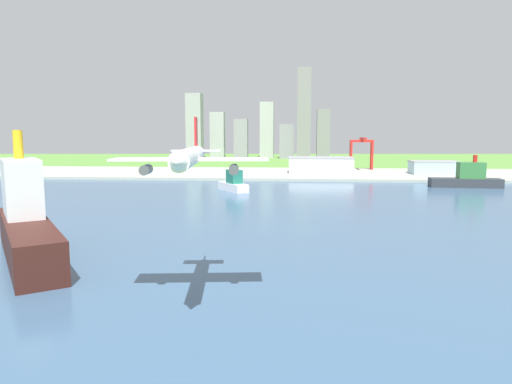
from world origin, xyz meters
The scene contains 11 objects.
ground_plane centered at (0.00, 300.00, 0.00)m, with size 2400.00×2400.00×0.00m, color #568938.
water_bay centered at (0.00, 240.00, 0.07)m, with size 840.00×360.00×0.15m, color #385675.
industrial_pier centered at (0.00, 490.00, 1.25)m, with size 840.00×140.00×2.50m, color #9AA293.
airplane_landing centered at (-2.17, 109.99, 37.39)m, with size 38.22×44.88×14.23m.
ferry_boat centered at (-24.12, 345.87, 5.97)m, with size 27.34×34.32×20.80m.
cargo_ship centered at (-70.99, 153.71, 12.31)m, with size 57.05×70.45×44.23m.
container_barge centered at (160.96, 385.89, 7.47)m, with size 55.83×17.01×26.11m.
port_crane_red centered at (97.52, 537.99, 29.13)m, with size 26.09×39.91×36.64m.
warehouse_main centered at (48.54, 488.92, 10.81)m, with size 66.72×37.67×16.57m.
warehouse_annex centered at (162.60, 483.79, 9.22)m, with size 46.04×28.09×13.41m.
distant_skyline centered at (-46.66, 819.51, 52.73)m, with size 249.05×61.94×155.47m.
Camera 1 is at (22.98, 3.30, 42.94)m, focal length 32.23 mm.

